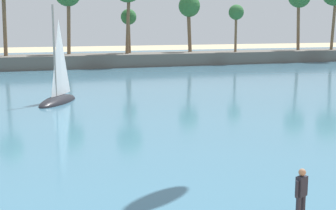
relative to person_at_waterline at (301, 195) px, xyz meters
name	(u,v)px	position (x,y,z in m)	size (l,w,h in m)	color
sea	(50,74)	(-2.05, 46.91, -0.86)	(220.00, 94.20, 0.06)	teal
palm_headland	(38,39)	(-2.66, 54.05, 2.99)	(119.34, 6.33, 13.21)	#605B54
person_at_waterline	(301,195)	(0.00, 0.00, 0.00)	(0.52, 0.31, 1.67)	#23232D
sailboat_near_shore	(58,93)	(-3.81, 24.48, -0.15)	(4.11, 5.29, 7.62)	black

